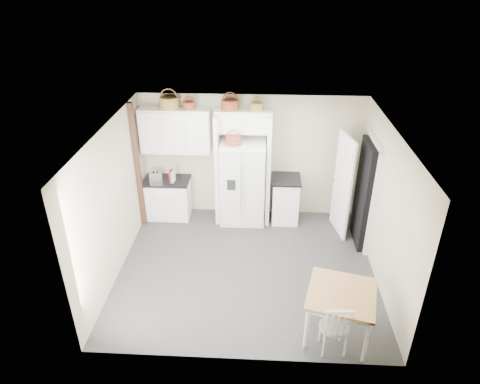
{
  "coord_description": "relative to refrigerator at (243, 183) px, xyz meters",
  "views": [
    {
      "loc": [
        0.21,
        -6.1,
        4.87
      ],
      "look_at": [
        -0.14,
        0.4,
        1.33
      ],
      "focal_mm": 32.0,
      "sensor_mm": 36.0,
      "label": 1
    }
  ],
  "objects": [
    {
      "name": "cookbook_red",
      "position": [
        -1.46,
        -0.03,
        0.13
      ],
      "size": [
        0.05,
        0.18,
        0.26
      ],
      "primitive_type": "cube",
      "rotation": [
        0.0,
        0.0,
        -0.06
      ],
      "color": "maroon",
      "rests_on": "counter_left"
    },
    {
      "name": "refrigerator",
      "position": [
        0.0,
        0.0,
        0.0
      ],
      "size": [
        0.9,
        0.72,
        1.74
      ],
      "primitive_type": "cube",
      "color": "silver",
      "rests_on": "floor"
    },
    {
      "name": "dining_table",
      "position": [
        1.54,
        -3.1,
        -0.49
      ],
      "size": [
        1.13,
        1.13,
        0.77
      ],
      "primitive_type": "cube",
      "rotation": [
        0.0,
        0.0,
        -0.25
      ],
      "color": "olive",
      "rests_on": "floor"
    },
    {
      "name": "windsor_chair",
      "position": [
        1.43,
        -3.4,
        -0.44
      ],
      "size": [
        0.44,
        0.4,
        0.86
      ],
      "primitive_type": "cube",
      "rotation": [
        0.0,
        0.0,
        0.04
      ],
      "color": "white",
      "rests_on": "floor"
    },
    {
      "name": "basket_fridge_a",
      "position": [
        -0.18,
        -0.1,
        0.95
      ],
      "size": [
        0.3,
        0.3,
        0.16
      ],
      "primitive_type": "cylinder",
      "color": "maroon",
      "rests_on": "refrigerator"
    },
    {
      "name": "fridge_panel_right",
      "position": [
        0.51,
        0.05,
        0.28
      ],
      "size": [
        0.08,
        0.6,
        2.3
      ],
      "primitive_type": "cube",
      "color": "white",
      "rests_on": "floor"
    },
    {
      "name": "basket_bridge_a",
      "position": [
        -0.26,
        0.18,
        1.57
      ],
      "size": [
        0.33,
        0.33,
        0.19
      ],
      "primitive_type": "cylinder",
      "color": "maroon",
      "rests_on": "bridge_cabinet"
    },
    {
      "name": "wall_right",
      "position": [
        2.4,
        -1.65,
        0.43
      ],
      "size": [
        0.0,
        4.0,
        4.0
      ],
      "primitive_type": "plane",
      "rotation": [
        1.57,
        0.0,
        -1.57
      ],
      "color": "beige",
      "rests_on": "floor"
    },
    {
      "name": "ceiling",
      "position": [
        0.15,
        -1.65,
        1.73
      ],
      "size": [
        4.5,
        4.5,
        0.0
      ],
      "primitive_type": "plane",
      "color": "white",
      "rests_on": "wall_back"
    },
    {
      "name": "wall_back",
      "position": [
        0.15,
        0.35,
        0.43
      ],
      "size": [
        4.5,
        0.0,
        4.5
      ],
      "primitive_type": "plane",
      "rotation": [
        1.57,
        0.0,
        0.0
      ],
      "color": "beige",
      "rests_on": "floor"
    },
    {
      "name": "wall_left",
      "position": [
        -2.1,
        -1.65,
        0.43
      ],
      "size": [
        0.0,
        4.0,
        4.0
      ],
      "primitive_type": "plane",
      "rotation": [
        1.57,
        0.0,
        1.57
      ],
      "color": "beige",
      "rests_on": "floor"
    },
    {
      "name": "floor",
      "position": [
        0.15,
        -1.65,
        -0.87
      ],
      "size": [
        4.5,
        4.5,
        0.0
      ],
      "primitive_type": "plane",
      "color": "#282828",
      "rests_on": "ground"
    },
    {
      "name": "counter_left",
      "position": [
        -1.58,
        0.05,
        -0.02
      ],
      "size": [
        0.93,
        0.6,
        0.04
      ],
      "primitive_type": "cube",
      "color": "black",
      "rests_on": "base_cab_left"
    },
    {
      "name": "upper_cabinet",
      "position": [
        -1.35,
        0.18,
        1.03
      ],
      "size": [
        1.4,
        0.34,
        0.9
      ],
      "primitive_type": "cube",
      "color": "white",
      "rests_on": "wall_back"
    },
    {
      "name": "base_cab_left",
      "position": [
        -1.58,
        0.05,
        -0.46
      ],
      "size": [
        0.9,
        0.57,
        0.83
      ],
      "primitive_type": "cube",
      "color": "white",
      "rests_on": "floor"
    },
    {
      "name": "counter_right",
      "position": [
        0.88,
        0.05,
        0.09
      ],
      "size": [
        0.58,
        0.68,
        0.04
      ],
      "primitive_type": "cube",
      "color": "black",
      "rests_on": "base_cab_right"
    },
    {
      "name": "door_slab",
      "position": [
        1.95,
        -0.32,
        0.15
      ],
      "size": [
        0.21,
        0.79,
        2.05
      ],
      "primitive_type": "cube",
      "rotation": [
        0.0,
        0.0,
        -1.36
      ],
      "color": "white",
      "rests_on": "floor"
    },
    {
      "name": "trim_post",
      "position": [
        -2.05,
        -0.3,
        0.43
      ],
      "size": [
        0.09,
        0.09,
        2.6
      ],
      "primitive_type": "cube",
      "color": "#321E14",
      "rests_on": "floor"
    },
    {
      "name": "basket_upper_c",
      "position": [
        -1.05,
        0.18,
        1.55
      ],
      "size": [
        0.24,
        0.24,
        0.14
      ],
      "primitive_type": "cylinder",
      "color": "maroon",
      "rests_on": "upper_cabinet"
    },
    {
      "name": "bridge_cabinet",
      "position": [
        0.0,
        0.18,
        1.25
      ],
      "size": [
        1.12,
        0.34,
        0.45
      ],
      "primitive_type": "cube",
      "color": "white",
      "rests_on": "wall_back"
    },
    {
      "name": "base_cab_right",
      "position": [
        0.88,
        0.05,
        -0.4
      ],
      "size": [
        0.53,
        0.64,
        0.94
      ],
      "primitive_type": "cube",
      "color": "white",
      "rests_on": "floor"
    },
    {
      "name": "toaster",
      "position": [
        -1.79,
        0.02,
        0.09
      ],
      "size": [
        0.28,
        0.19,
        0.18
      ],
      "primitive_type": "cube",
      "rotation": [
        0.0,
        0.0,
        0.16
      ],
      "color": "silver",
      "rests_on": "counter_left"
    },
    {
      "name": "fridge_panel_left",
      "position": [
        -0.51,
        0.05,
        0.28
      ],
      "size": [
        0.08,
        0.6,
        2.3
      ],
      "primitive_type": "cube",
      "color": "white",
      "rests_on": "floor"
    },
    {
      "name": "cookbook_cream",
      "position": [
        -1.42,
        -0.03,
        0.11
      ],
      "size": [
        0.06,
        0.16,
        0.24
      ],
      "primitive_type": "cube",
      "rotation": [
        0.0,
        0.0,
        -0.17
      ],
      "color": "beige",
      "rests_on": "counter_left"
    },
    {
      "name": "doorway_void",
      "position": [
        2.31,
        -0.65,
        0.15
      ],
      "size": [
        0.18,
        0.85,
        2.05
      ],
      "primitive_type": "cube",
      "color": "black",
      "rests_on": "floor"
    },
    {
      "name": "basket_upper_b",
      "position": [
        -1.43,
        0.18,
        1.59
      ],
      "size": [
        0.37,
        0.37,
        0.22
      ],
      "primitive_type": "cylinder",
      "color": "brown",
      "rests_on": "upper_cabinet"
    },
    {
      "name": "basket_bridge_b",
      "position": [
        0.25,
        0.18,
        1.55
      ],
      "size": [
        0.25,
        0.25,
        0.14
      ],
      "primitive_type": "cylinder",
      "color": "brown",
      "rests_on": "bridge_cabinet"
    }
  ]
}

